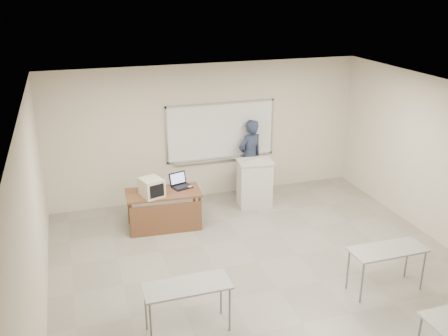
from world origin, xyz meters
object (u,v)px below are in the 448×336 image
object	(u,v)px
whiteboard	(221,132)
keyboard	(254,159)
crt_monitor	(151,187)
mouse	(190,187)
instructor_desk	(165,204)
presenter	(250,157)
laptop	(181,184)
podium	(255,183)

from	to	relation	value
whiteboard	keyboard	bearing A→B (deg)	-55.70
crt_monitor	mouse	distance (m)	0.83
instructor_desk	presenter	bearing A→B (deg)	32.63
whiteboard	mouse	size ratio (longest dim) A/B	24.45
laptop	crt_monitor	bearing A→B (deg)	-173.81
keyboard	presenter	xyz separation A→B (m)	(0.13, 0.61, -0.17)
whiteboard	crt_monitor	bearing A→B (deg)	-143.10
crt_monitor	mouse	world-z (taller)	crt_monitor
whiteboard	podium	bearing A→B (deg)	-59.12
whiteboard	mouse	world-z (taller)	whiteboard
podium	presenter	bearing A→B (deg)	84.85
keyboard	instructor_desk	bearing A→B (deg)	177.86
podium	keyboard	distance (m)	0.53
laptop	presenter	xyz separation A→B (m)	(1.83, 0.94, 0.06)
presenter	instructor_desk	bearing A→B (deg)	10.11
instructor_desk	mouse	size ratio (longest dim) A/B	14.31
whiteboard	mouse	xyz separation A→B (m)	(-1.03, -1.20, -0.71)
crt_monitor	laptop	bearing A→B (deg)	5.63
whiteboard	keyboard	xyz separation A→B (m)	(0.52, -0.76, -0.44)
whiteboard	crt_monitor	distance (m)	2.35
podium	keyboard	bearing A→B (deg)	85.89
instructor_desk	presenter	world-z (taller)	presenter
crt_monitor	mouse	xyz separation A→B (m)	(0.80, 0.17, -0.16)
crt_monitor	whiteboard	bearing A→B (deg)	18.98
instructor_desk	keyboard	distance (m)	2.23
laptop	keyboard	xyz separation A→B (m)	(1.69, 0.33, 0.23)
instructor_desk	laptop	bearing A→B (deg)	38.07
laptop	keyboard	world-z (taller)	keyboard
podium	presenter	xyz separation A→B (m)	(0.15, 0.69, 0.35)
instructor_desk	laptop	xyz separation A→B (m)	(0.40, 0.27, 0.26)
whiteboard	laptop	distance (m)	1.74
keyboard	presenter	bearing A→B (deg)	59.54
whiteboard	laptop	bearing A→B (deg)	-137.24
instructor_desk	crt_monitor	bearing A→B (deg)	-173.02
instructor_desk	keyboard	xyz separation A→B (m)	(2.09, 0.60, 0.49)
instructor_desk	mouse	distance (m)	0.62
crt_monitor	keyboard	distance (m)	2.42
instructor_desk	mouse	xyz separation A→B (m)	(0.55, 0.16, 0.22)
whiteboard	crt_monitor	world-z (taller)	whiteboard
whiteboard	crt_monitor	size ratio (longest dim) A/B	5.69
instructor_desk	laptop	world-z (taller)	laptop
mouse	whiteboard	bearing A→B (deg)	73.94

